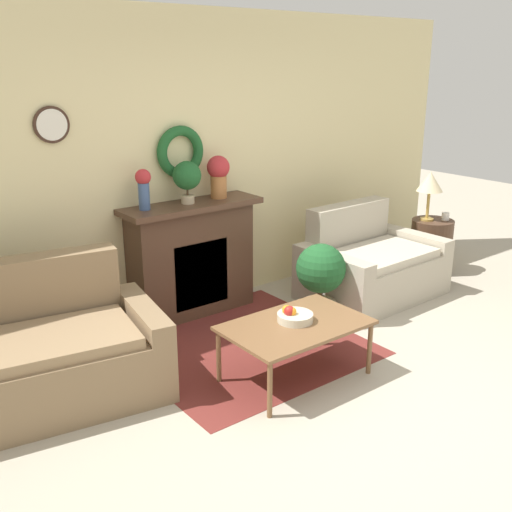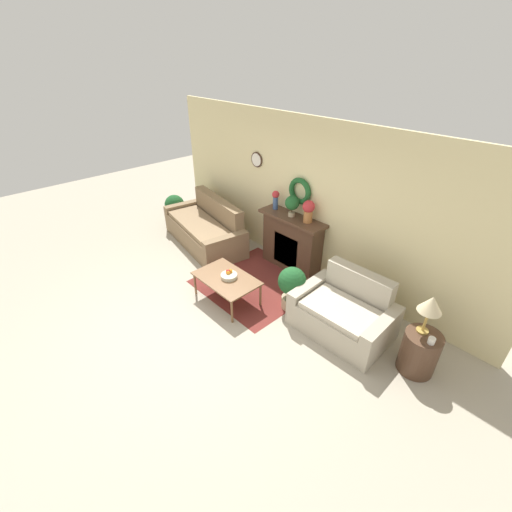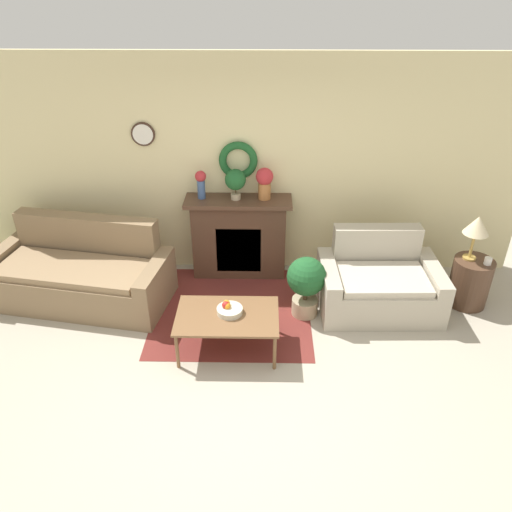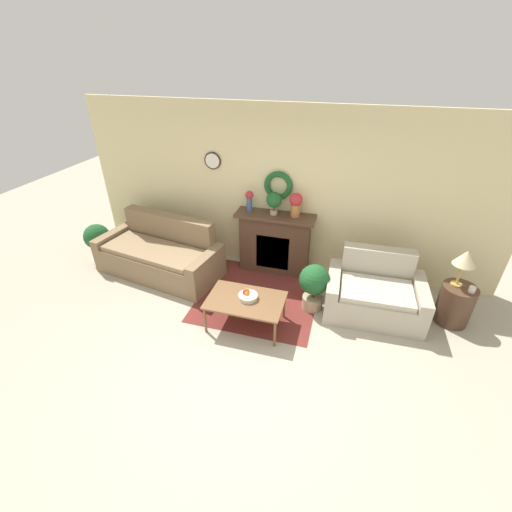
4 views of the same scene
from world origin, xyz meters
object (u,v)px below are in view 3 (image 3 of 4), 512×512
(loveseat_right, at_px, (379,284))
(side_table_by_loveseat, at_px, (470,282))
(potted_plant_floor_by_loveseat, at_px, (306,282))
(couch_left, at_px, (81,274))
(fruit_bowl, at_px, (229,309))
(coffee_table, at_px, (227,318))
(mug, at_px, (488,261))
(potted_plant_on_mantel, at_px, (235,181))
(fireplace, at_px, (239,237))
(table_lamp, at_px, (477,226))
(vase_on_mantel_right, at_px, (265,181))
(vase_on_mantel_left, at_px, (201,182))

(loveseat_right, xyz_separation_m, side_table_by_loveseat, (1.08, 0.07, -0.01))
(side_table_by_loveseat, xyz_separation_m, potted_plant_floor_by_loveseat, (-1.93, -0.25, 0.14))
(couch_left, xyz_separation_m, fruit_bowl, (1.82, -0.86, 0.15))
(coffee_table, height_order, side_table_by_loveseat, side_table_by_loveseat)
(couch_left, distance_m, mug, 4.69)
(couch_left, bearing_deg, potted_plant_on_mantel, 27.30)
(loveseat_right, bearing_deg, couch_left, 176.90)
(fireplace, distance_m, loveseat_right, 1.80)
(side_table_by_loveseat, relative_size, potted_plant_on_mantel, 1.57)
(couch_left, relative_size, side_table_by_loveseat, 3.78)
(fruit_bowl, bearing_deg, couch_left, 154.73)
(loveseat_right, relative_size, side_table_by_loveseat, 2.35)
(potted_plant_on_mantel, bearing_deg, mug, -13.53)
(potted_plant_on_mantel, bearing_deg, side_table_by_loveseat, -12.45)
(fireplace, distance_m, coffee_table, 1.50)
(couch_left, height_order, coffee_table, couch_left)
(table_lamp, bearing_deg, mug, -38.16)
(fruit_bowl, distance_m, potted_plant_floor_by_loveseat, 1.01)
(vase_on_mantel_right, relative_size, potted_plant_on_mantel, 1.03)
(loveseat_right, distance_m, table_lamp, 1.24)
(couch_left, relative_size, coffee_table, 2.13)
(table_lamp, relative_size, potted_plant_floor_by_loveseat, 0.73)
(mug, distance_m, vase_on_mantel_left, 3.40)
(table_lamp, bearing_deg, couch_left, -179.82)
(loveseat_right, height_order, table_lamp, table_lamp)
(loveseat_right, xyz_separation_m, potted_plant_floor_by_loveseat, (-0.86, -0.18, 0.13))
(fireplace, distance_m, couch_left, 1.96)
(loveseat_right, bearing_deg, fireplace, 155.73)
(fireplace, distance_m, potted_plant_on_mantel, 0.76)
(vase_on_mantel_left, bearing_deg, table_lamp, -10.61)
(fireplace, distance_m, potted_plant_floor_by_loveseat, 1.18)
(fireplace, bearing_deg, mug, -13.94)
(fruit_bowl, xyz_separation_m, potted_plant_on_mantel, (0.01, 1.44, 0.81))
(table_lamp, height_order, vase_on_mantel_left, vase_on_mantel_left)
(vase_on_mantel_left, height_order, potted_plant_on_mantel, potted_plant_on_mantel)
(mug, relative_size, vase_on_mantel_right, 0.21)
(vase_on_mantel_left, height_order, vase_on_mantel_right, vase_on_mantel_right)
(fireplace, bearing_deg, loveseat_right, -22.84)
(fireplace, distance_m, vase_on_mantel_left, 0.85)
(couch_left, bearing_deg, mug, 8.42)
(coffee_table, height_order, potted_plant_floor_by_loveseat, potted_plant_floor_by_loveseat)
(couch_left, height_order, potted_plant_on_mantel, potted_plant_on_mantel)
(coffee_table, distance_m, vase_on_mantel_left, 1.77)
(couch_left, relative_size, mug, 26.86)
(couch_left, bearing_deg, potted_plant_floor_by_loveseat, 3.74)
(mug, xyz_separation_m, potted_plant_on_mantel, (-2.85, 0.69, 0.66))
(fireplace, height_order, vase_on_mantel_right, vase_on_mantel_right)
(couch_left, relative_size, vase_on_mantel_left, 6.43)
(fireplace, relative_size, potted_plant_floor_by_loveseat, 1.78)
(mug, height_order, potted_plant_floor_by_loveseat, potted_plant_floor_by_loveseat)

